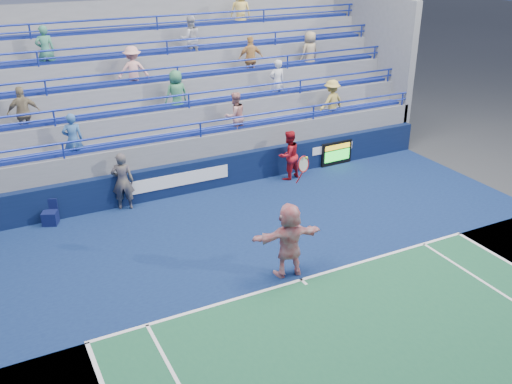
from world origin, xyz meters
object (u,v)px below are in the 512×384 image
ball_girl (289,155)px  judge_chair (50,217)px  serve_speed_board (336,153)px  line_judge (123,181)px  tennis_player (289,240)px

ball_girl → judge_chair: bearing=-16.2°
serve_speed_board → line_judge: line_judge is taller
serve_speed_board → line_judge: 8.30m
line_judge → judge_chair: bearing=20.2°
tennis_player → ball_girl: tennis_player is taller
judge_chair → line_judge: 2.44m
tennis_player → line_judge: size_ratio=1.69×
tennis_player → line_judge: 6.42m
serve_speed_board → line_judge: size_ratio=0.70×
serve_speed_board → ball_girl: 2.40m
serve_speed_board → ball_girl: bearing=-170.9°
judge_chair → line_judge: bearing=0.8°
judge_chair → tennis_player: 7.72m
judge_chair → serve_speed_board: bearing=0.9°
serve_speed_board → ball_girl: (-2.33, -0.37, 0.44)m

